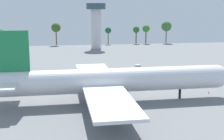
% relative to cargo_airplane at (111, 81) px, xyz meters
% --- Properties ---
extents(ground_plane, '(259.49, 259.49, 0.00)m').
position_rel_cargo_airplane_xyz_m(ground_plane, '(0.27, -0.00, -5.76)').
color(ground_plane, slate).
extents(cargo_airplane, '(64.87, 56.12, 19.14)m').
position_rel_cargo_airplane_xyz_m(cargo_airplane, '(0.00, 0.00, 0.00)').
color(cargo_airplane, silver).
rests_on(cargo_airplane, ground_plane).
extents(pushback_tractor, '(3.15, 4.37, 2.55)m').
position_rel_cargo_airplane_xyz_m(pushback_tractor, '(17.26, 38.00, -4.53)').
color(pushback_tractor, silver).
rests_on(pushback_tractor, ground_plane).
extents(fuel_truck, '(4.71, 4.02, 2.29)m').
position_rel_cargo_airplane_xyz_m(fuel_truck, '(-31.02, 20.11, -4.63)').
color(fuel_truck, '#B21E19').
rests_on(fuel_truck, ground_plane).
extents(safety_cone_nose, '(0.46, 0.46, 0.66)m').
position_rel_cargo_airplane_xyz_m(safety_cone_nose, '(29.46, 3.42, -5.43)').
color(safety_cone_nose, orange).
rests_on(safety_cone_nose, ground_plane).
extents(control_tower, '(11.62, 11.62, 27.14)m').
position_rel_cargo_airplane_xyz_m(control_tower, '(9.14, 110.69, 10.83)').
color(control_tower, silver).
rests_on(control_tower, ground_plane).
extents(tree_line_backdrop, '(125.02, 7.13, 15.27)m').
position_rel_cargo_airplane_xyz_m(tree_line_backdrop, '(1.54, 132.60, 4.99)').
color(tree_line_backdrop, '#51381E').
rests_on(tree_line_backdrop, ground_plane).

